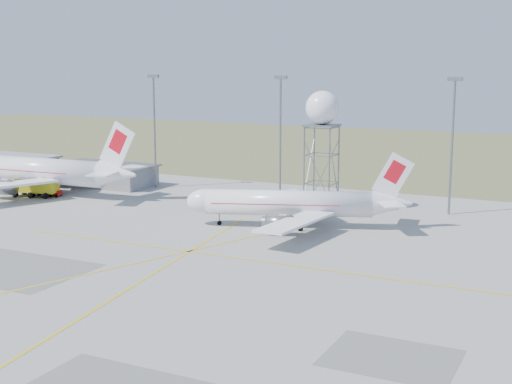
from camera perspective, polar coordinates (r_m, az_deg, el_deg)
The scene contains 11 objects.
ground at distance 60.77m, azimuth -15.97°, elevation -11.83°, with size 400.00×400.00×0.00m, color #A0A09A.
grass_strip at distance 186.58m, azimuth 14.26°, elevation 3.03°, with size 400.00×120.00×0.03m, color brown.
building_grey at distance 135.93m, azimuth -11.98°, elevation 1.37°, with size 19.00×10.00×3.90m.
mast_a at distance 130.45m, azimuth -8.13°, elevation 5.59°, with size 2.20×0.50×20.50m.
mast_b at distance 118.14m, azimuth 1.96°, elevation 5.21°, with size 2.20×0.50×20.50m.
mast_c at distance 109.61m, azimuth 15.45°, elevation 4.46°, with size 2.20×0.50×20.50m.
airliner_main at distance 98.80m, azimuth 2.94°, elevation -0.95°, with size 30.46×28.64×10.68m.
airliner_far at distance 129.48m, azimuth -17.18°, elevation 1.63°, with size 38.91×37.77×13.23m.
radar_tower at distance 108.84m, azimuth 5.28°, elevation 3.82°, with size 5.09×5.09×18.42m.
fire_truck at distance 127.17m, azimuth -17.20°, elevation 0.34°, with size 8.47×4.63×3.23m.
baggage_tug at distance 126.49m, azimuth -15.76°, elevation -0.09°, with size 2.03×1.68×1.50m.
Camera 1 is at (38.69, -41.14, 22.43)m, focal length 50.00 mm.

